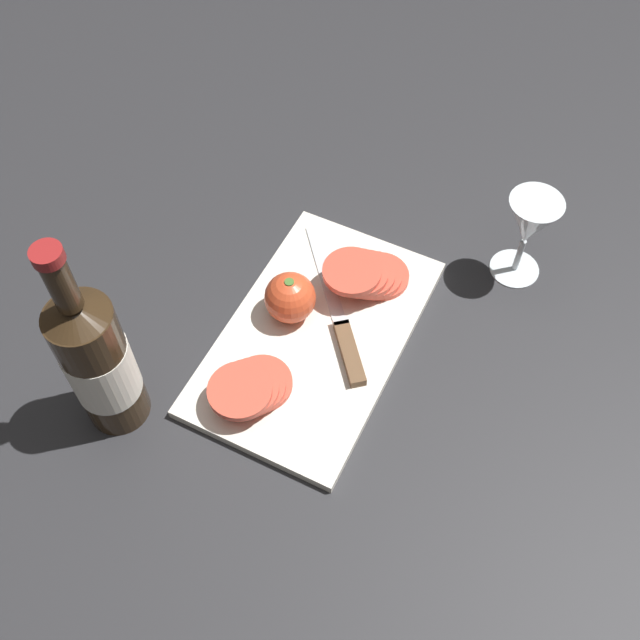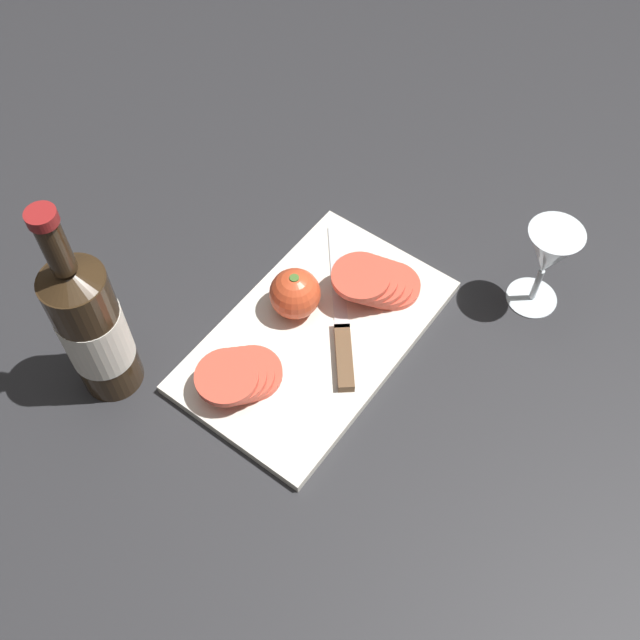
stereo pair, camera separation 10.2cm
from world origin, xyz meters
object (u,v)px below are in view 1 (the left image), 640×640
Objects in this scene: knife at (344,336)px; whole_tomato at (290,298)px; tomato_slice_stack_near at (251,387)px; tomato_slice_stack_far at (366,274)px; wine_glass at (529,225)px; wine_bottle at (98,362)px.

whole_tomato is at bearing 46.91° from knife.
tomato_slice_stack_far reaches higher than tomato_slice_stack_near.
knife is at bearing 7.05° from tomato_slice_stack_far.
wine_glass is 0.24m from tomato_slice_stack_far.
wine_bottle is at bearing -33.35° from tomato_slice_stack_far.
knife is at bearing -36.41° from wine_glass.
whole_tomato is at bearing -174.22° from tomato_slice_stack_near.
wine_bottle is 0.33m from knife.
tomato_slice_stack_near is (0.13, -0.07, 0.01)m from knife.
wine_glass reaches higher than tomato_slice_stack_near.
whole_tomato reaches higher than knife.
tomato_slice_stack_far is (-0.32, 0.21, -0.08)m from wine_bottle.
wine_glass is at bearing 126.23° from tomato_slice_stack_far.
whole_tomato is at bearing -48.65° from wine_glass.
tomato_slice_stack_far is at bearing -32.15° from knife.
tomato_slice_stack_far is at bearing -53.77° from wine_glass.
tomato_slice_stack_far is at bearing 141.25° from whole_tomato.
whole_tomato is 0.31× the size of knife.
wine_glass is at bearing 131.35° from whole_tomato.
tomato_slice_stack_far is (0.14, -0.18, -0.06)m from wine_glass.
wine_glass is 1.23× the size of tomato_slice_stack_near.
tomato_slice_stack_near is at bearing 112.23° from knife.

